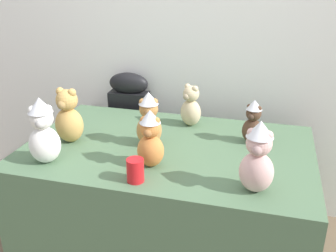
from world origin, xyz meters
name	(u,v)px	position (x,y,z in m)	size (l,w,h in m)	color
wall_back	(197,25)	(0.00, 0.99, 1.30)	(7.00, 0.08, 2.60)	white
display_table	(168,205)	(0.00, 0.25, 0.38)	(1.54, 0.97, 0.76)	#4C6B4C
instrument_case	(131,136)	(-0.45, 0.87, 0.49)	(0.28, 0.13, 0.97)	black
teddy_bear_honey	(68,117)	(-0.54, 0.17, 0.90)	(0.17, 0.15, 0.31)	tan
teddy_bear_snow	(43,132)	(-0.54, -0.08, 0.92)	(0.19, 0.18, 0.34)	white
teddy_bear_cocoa	(253,122)	(0.43, 0.42, 0.88)	(0.14, 0.13, 0.25)	#4C3323
teddy_bear_ginger	(150,139)	(-0.02, 0.02, 0.90)	(0.14, 0.12, 0.29)	#D17F3D
teddy_bear_caramel	(149,120)	(-0.10, 0.24, 0.90)	(0.16, 0.15, 0.30)	#B27A42
teddy_bear_blush	(258,158)	(0.48, -0.08, 0.92)	(0.16, 0.14, 0.33)	beige
teddy_bear_sand	(191,107)	(0.05, 0.58, 0.87)	(0.17, 0.16, 0.26)	#CCB78E
party_cup_red	(135,170)	(-0.05, -0.14, 0.81)	(0.08, 0.08, 0.11)	red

